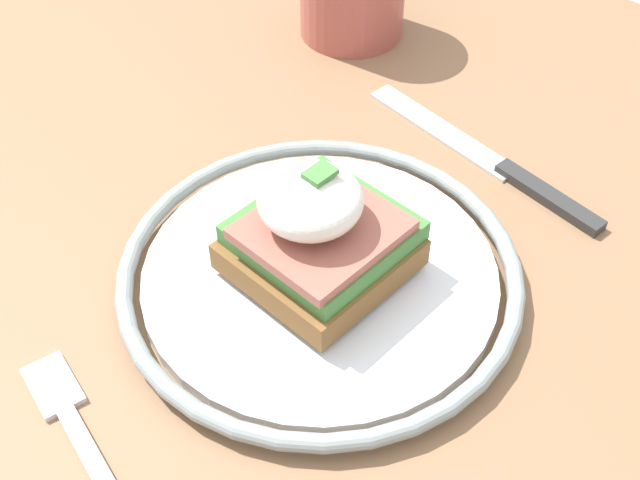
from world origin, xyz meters
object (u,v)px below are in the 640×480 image
object	(u,v)px
sandwich	(318,232)
fork	(85,444)
knife	(498,165)
plate	(320,273)

from	to	relation	value
sandwich	fork	world-z (taller)	sandwich
sandwich	knife	bearing A→B (deg)	-5.69
plate	knife	size ratio (longest dim) A/B	1.17
fork	knife	xyz separation A→B (m)	(0.31, -0.02, 0.00)
plate	sandwich	xyz separation A→B (m)	(-0.00, 0.00, 0.03)
plate	fork	distance (m)	0.16
knife	fork	bearing A→B (deg)	175.69
fork	sandwich	bearing A→B (deg)	-2.92
sandwich	knife	distance (m)	0.16
sandwich	fork	bearing A→B (deg)	177.08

